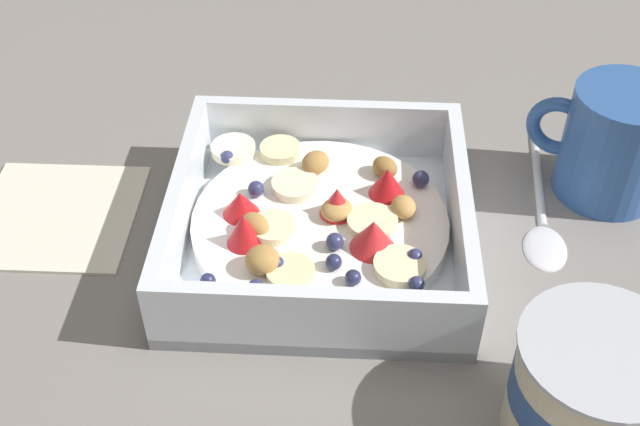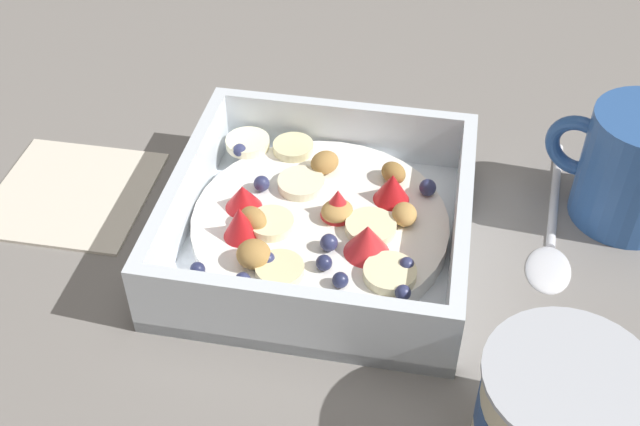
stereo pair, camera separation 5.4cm
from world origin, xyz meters
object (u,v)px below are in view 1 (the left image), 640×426
(spoon, at_px, (544,220))
(yogurt_cup, at_px, (590,390))
(coffee_mug, at_px, (614,143))
(fruit_bowl, at_px, (320,225))
(folded_napkin, at_px, (57,214))

(spoon, height_order, yogurt_cup, yogurt_cup)
(spoon, height_order, coffee_mug, coffee_mug)
(yogurt_cup, xyz_separation_m, coffee_mug, (-0.06, -0.22, 0.01))
(fruit_bowl, height_order, yogurt_cup, yogurt_cup)
(coffee_mug, bearing_deg, spoon, 41.18)
(spoon, height_order, folded_napkin, spoon)
(spoon, xyz_separation_m, folded_napkin, (0.37, 0.01, -0.00))
(fruit_bowl, bearing_deg, spoon, -170.08)
(fruit_bowl, bearing_deg, folded_napkin, -5.35)
(yogurt_cup, xyz_separation_m, folded_napkin, (0.36, -0.17, -0.04))
(fruit_bowl, height_order, coffee_mug, coffee_mug)
(yogurt_cup, distance_m, folded_napkin, 0.40)
(fruit_bowl, xyz_separation_m, folded_napkin, (0.20, -0.02, -0.02))
(spoon, bearing_deg, coffee_mug, -138.82)
(yogurt_cup, bearing_deg, fruit_bowl, -43.26)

